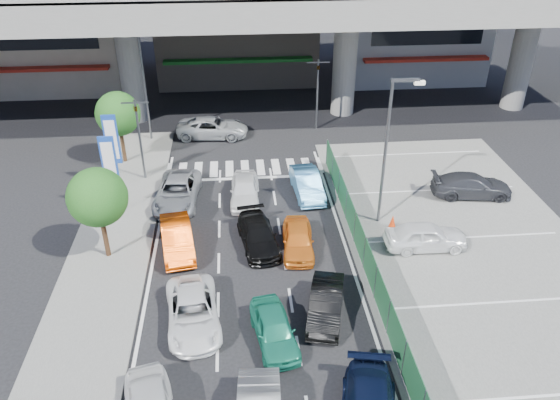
{
  "coord_description": "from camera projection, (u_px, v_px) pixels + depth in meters",
  "views": [
    {
      "loc": [
        -0.49,
        -18.41,
        16.1
      ],
      "look_at": [
        1.57,
        5.07,
        2.18
      ],
      "focal_mm": 35.0,
      "sensor_mm": 36.0,
      "label": 1
    }
  ],
  "objects": [
    {
      "name": "tree_far",
      "position": [
        118.0,
        114.0,
        34.14
      ],
      "size": [
        2.8,
        2.8,
        4.8
      ],
      "color": "#382314",
      "rests_on": "ground"
    },
    {
      "name": "parked_sedan_white",
      "position": [
        426.0,
        236.0,
        27.13
      ],
      "size": [
        4.12,
        1.74,
        1.39
      ],
      "primitive_type": "imported",
      "rotation": [
        0.0,
        0.0,
        1.55
      ],
      "color": "white",
      "rests_on": "parking_lot"
    },
    {
      "name": "building_east",
      "position": [
        412.0,
        7.0,
        49.59
      ],
      "size": [
        12.0,
        10.9,
        12.0
      ],
      "color": "gray",
      "rests_on": "ground"
    },
    {
      "name": "taxi_teal_mid",
      "position": [
        274.0,
        329.0,
        21.71
      ],
      "size": [
        2.07,
        3.89,
        1.26
      ],
      "primitive_type": "imported",
      "rotation": [
        0.0,
        0.0,
        0.16
      ],
      "color": "#1D8367",
      "rests_on": "ground"
    },
    {
      "name": "wagon_silver_front_left",
      "position": [
        177.0,
        192.0,
        31.07
      ],
      "size": [
        2.67,
        5.13,
        1.38
      ],
      "primitive_type": "imported",
      "rotation": [
        0.0,
        0.0,
        -0.08
      ],
      "color": "#9B9DA2",
      "rests_on": "ground"
    },
    {
      "name": "street_lamp_left",
      "position": [
        146.0,
        75.0,
        36.55
      ],
      "size": [
        1.65,
        0.22,
        8.0
      ],
      "color": "#595B60",
      "rests_on": "ground"
    },
    {
      "name": "sedan_white_mid_left",
      "position": [
        193.0,
        312.0,
        22.56
      ],
      "size": [
        2.61,
        4.77,
        1.27
      ],
      "primitive_type": "imported",
      "rotation": [
        0.0,
        0.0,
        0.11
      ],
      "color": "white",
      "rests_on": "ground"
    },
    {
      "name": "fence_run",
      "position": [
        369.0,
        266.0,
        24.81
      ],
      "size": [
        0.16,
        22.0,
        1.8
      ],
      "primitive_type": null,
      "color": "#1C522E",
      "rests_on": "ground"
    },
    {
      "name": "sedan_white_front_mid",
      "position": [
        245.0,
        190.0,
        31.29
      ],
      "size": [
        1.8,
        4.11,
        1.38
      ],
      "primitive_type": "imported",
      "rotation": [
        0.0,
        0.0,
        -0.04
      ],
      "color": "white",
      "rests_on": "ground"
    },
    {
      "name": "sidewalk_left",
      "position": [
        109.0,
        256.0,
        26.88
      ],
      "size": [
        4.0,
        30.0,
        0.12
      ],
      "primitive_type": "cube",
      "color": "#5C5C5A",
      "rests_on": "ground"
    },
    {
      "name": "hatch_black_mid_right",
      "position": [
        326.0,
        304.0,
        22.98
      ],
      "size": [
        2.2,
        4.05,
        1.26
      ],
      "primitive_type": "imported",
      "rotation": [
        0.0,
        0.0,
        -0.24
      ],
      "color": "black",
      "rests_on": "ground"
    },
    {
      "name": "traffic_light_left",
      "position": [
        137.0,
        120.0,
        31.83
      ],
      "size": [
        1.6,
        1.24,
        5.2
      ],
      "color": "#595B60",
      "rests_on": "ground"
    },
    {
      "name": "parking_lot",
      "position": [
        478.0,
        261.0,
        26.54
      ],
      "size": [
        12.0,
        28.0,
        0.06
      ],
      "primitive_type": "cube",
      "color": "#5C5C5A",
      "rests_on": "ground"
    },
    {
      "name": "taxi_orange_left",
      "position": [
        177.0,
        238.0,
        27.07
      ],
      "size": [
        2.11,
        4.37,
        1.38
      ],
      "primitive_type": "imported",
      "rotation": [
        0.0,
        0.0,
        0.16
      ],
      "color": "#EE4C05",
      "rests_on": "ground"
    },
    {
      "name": "traffic_light_right",
      "position": [
        318.0,
        77.0,
        38.72
      ],
      "size": [
        1.6,
        1.24,
        5.2
      ],
      "color": "#595B60",
      "rests_on": "ground"
    },
    {
      "name": "crossing_wagon_silver",
      "position": [
        212.0,
        128.0,
        39.08
      ],
      "size": [
        5.23,
        2.73,
        1.4
      ],
      "primitive_type": "imported",
      "rotation": [
        0.0,
        0.0,
        1.49
      ],
      "color": "#ACB0B4",
      "rests_on": "ground"
    },
    {
      "name": "signboard_far",
      "position": [
        112.0,
        142.0,
        31.31
      ],
      "size": [
        0.8,
        0.14,
        4.7
      ],
      "color": "#595B60",
      "rests_on": "ground"
    },
    {
      "name": "street_lamp_right",
      "position": [
        390.0,
        141.0,
        27.27
      ],
      "size": [
        1.65,
        0.22,
        8.0
      ],
      "color": "#595B60",
      "rests_on": "ground"
    },
    {
      "name": "building_west",
      "position": [
        50.0,
        8.0,
        46.93
      ],
      "size": [
        12.0,
        10.9,
        13.0
      ],
      "color": "#A69C86",
      "rests_on": "ground"
    },
    {
      "name": "traffic_cone",
      "position": [
        392.0,
        222.0,
        28.84
      ],
      "size": [
        0.41,
        0.41,
        0.78
      ],
      "primitive_type": "cone",
      "rotation": [
        0.0,
        0.0,
        0.03
      ],
      "color": "red",
      "rests_on": "parking_lot"
    },
    {
      "name": "signboard_near",
      "position": [
        110.0,
        165.0,
        28.77
      ],
      "size": [
        0.8,
        0.14,
        4.7
      ],
      "color": "#595B60",
      "rests_on": "ground"
    },
    {
      "name": "parked_sedan_dgrey",
      "position": [
        472.0,
        185.0,
        31.67
      ],
      "size": [
        4.79,
        2.4,
        1.33
      ],
      "primitive_type": "imported",
      "rotation": [
        0.0,
        0.0,
        1.45
      ],
      "color": "#333439",
      "rests_on": "parking_lot"
    },
    {
      "name": "taxi_orange_right",
      "position": [
        298.0,
        239.0,
        27.09
      ],
      "size": [
        1.76,
        3.85,
        1.28
      ],
      "primitive_type": "imported",
      "rotation": [
        0.0,
        0.0,
        -0.07
      ],
      "color": "orange",
      "rests_on": "ground"
    },
    {
      "name": "kei_truck_front_right",
      "position": [
        307.0,
        184.0,
        31.9
      ],
      "size": [
        1.76,
        4.28,
        1.38
      ],
      "primitive_type": "imported",
      "rotation": [
        0.0,
        0.0,
        0.07
      ],
      "color": "#4891C7",
      "rests_on": "ground"
    },
    {
      "name": "sedan_black_mid",
      "position": [
        258.0,
        235.0,
        27.45
      ],
      "size": [
        2.31,
        4.4,
        1.22
      ],
      "primitive_type": "imported",
      "rotation": [
        0.0,
        0.0,
        0.15
      ],
      "color": "black",
      "rests_on": "ground"
    },
    {
      "name": "tree_near",
      "position": [
        98.0,
        198.0,
        25.19
      ],
      "size": [
        2.8,
        2.8,
        4.8
      ],
      "color": "#382314",
      "rests_on": "ground"
    },
    {
      "name": "ground",
      "position": [
        255.0,
        302.0,
        24.01
      ],
      "size": [
        120.0,
        120.0,
        0.0
      ],
      "primitive_type": "plane",
      "color": "black",
      "rests_on": "ground"
    }
  ]
}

